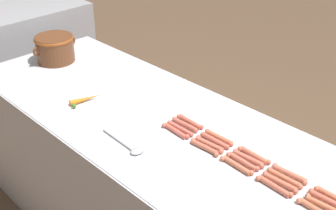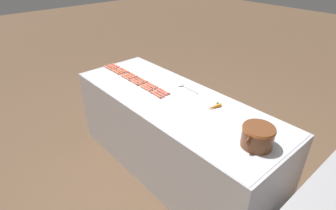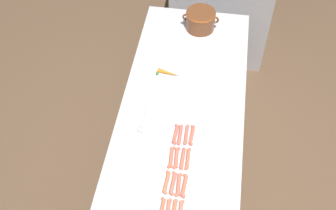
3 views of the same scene
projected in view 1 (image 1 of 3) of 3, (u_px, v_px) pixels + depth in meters
griddle_counter at (156, 188)px, 2.38m from camera, size 0.86×2.35×0.87m
back_cabinet at (23, 67)px, 3.55m from camera, size 0.95×0.74×1.01m
hot_dog_1 at (317, 210)px, 1.59m from camera, size 0.03×0.17×0.02m
hot_dog_2 at (274, 186)px, 1.71m from camera, size 0.03×0.17×0.02m
hot_dog_3 at (237, 165)px, 1.82m from camera, size 0.03×0.17×0.02m
hot_dog_4 at (204, 147)px, 1.94m from camera, size 0.03×0.17×0.02m
hot_dog_5 at (175, 131)px, 2.05m from camera, size 0.03×0.17×0.02m
hot_dog_7 at (325, 206)px, 1.61m from camera, size 0.03×0.17×0.02m
hot_dog_8 at (280, 182)px, 1.73m from camera, size 0.03×0.17×0.02m
hot_dog_9 at (242, 161)px, 1.85m from camera, size 0.03×0.17×0.02m
hot_dog_10 at (209, 144)px, 1.96m from camera, size 0.03×0.16×0.02m
hot_dog_11 at (180, 128)px, 2.07m from camera, size 0.02×0.17×0.02m
hot_dog_13 at (328, 201)px, 1.64m from camera, size 0.03×0.17×0.02m
hot_dog_14 at (284, 178)px, 1.75m from camera, size 0.03×0.17×0.02m
hot_dog_15 at (248, 158)px, 1.86m from camera, size 0.03×0.17×0.02m
hot_dog_16 at (215, 141)px, 1.98m from camera, size 0.02×0.17×0.02m
hot_dog_17 at (185, 125)px, 2.10m from camera, size 0.03×0.17×0.02m
hot_dog_19 at (334, 197)px, 1.65m from camera, size 0.03×0.17×0.02m
hot_dog_20 at (290, 174)px, 1.78m from camera, size 0.03×0.17×0.02m
hot_dog_21 at (254, 155)px, 1.88m from camera, size 0.03×0.17×0.02m
hot_dog_22 at (219, 137)px, 2.00m from camera, size 0.03×0.17×0.02m
hot_dog_23 at (190, 122)px, 2.12m from camera, size 0.03×0.17×0.02m
bean_pot at (55, 47)px, 2.72m from camera, size 0.30×0.24×0.16m
serving_spoon at (131, 147)px, 1.94m from camera, size 0.07×0.27×0.02m
carrot at (85, 99)px, 2.30m from camera, size 0.18×0.07×0.03m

